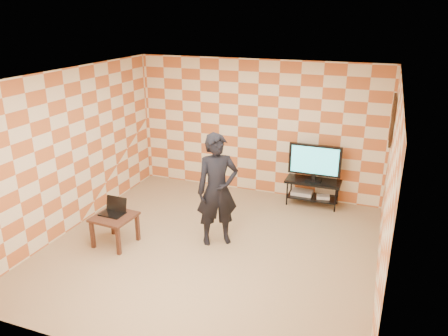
{
  "coord_description": "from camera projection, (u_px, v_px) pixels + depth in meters",
  "views": [
    {
      "loc": [
        2.33,
        -5.64,
        3.57
      ],
      "look_at": [
        0.0,
        0.6,
        1.15
      ],
      "focal_mm": 35.0,
      "sensor_mm": 36.0,
      "label": 1
    }
  ],
  "objects": [
    {
      "name": "wall_front",
      "position": [
        114.0,
        250.0,
        4.29
      ],
      "size": [
        5.0,
        0.02,
        2.7
      ],
      "primitive_type": "cube",
      "color": "beige",
      "rests_on": "ground"
    },
    {
      "name": "ceiling",
      "position": [
        209.0,
        77.0,
        6.02
      ],
      "size": [
        5.0,
        5.0,
        0.02
      ],
      "primitive_type": "cube",
      "color": "white",
      "rests_on": "wall_back"
    },
    {
      "name": "wall_back",
      "position": [
        257.0,
        128.0,
        8.69
      ],
      "size": [
        5.0,
        0.02,
        2.7
      ],
      "primitive_type": "cube",
      "color": "beige",
      "rests_on": "ground"
    },
    {
      "name": "wall_art",
      "position": [
        393.0,
        120.0,
        6.83
      ],
      "size": [
        0.04,
        0.72,
        0.72
      ],
      "color": "black",
      "rests_on": "wall_right"
    },
    {
      "name": "tv_stand",
      "position": [
        313.0,
        187.0,
        8.37
      ],
      "size": [
        1.04,
        0.47,
        0.5
      ],
      "color": "black",
      "rests_on": "floor"
    },
    {
      "name": "side_table",
      "position": [
        114.0,
        221.0,
        6.93
      ],
      "size": [
        0.64,
        0.64,
        0.5
      ],
      "color": "#321D15",
      "rests_on": "floor"
    },
    {
      "name": "laptop",
      "position": [
        114.0,
        210.0,
        6.97
      ],
      "size": [
        0.38,
        0.31,
        0.25
      ],
      "color": "black",
      "rests_on": "side_table"
    },
    {
      "name": "wall_left",
      "position": [
        72.0,
        150.0,
        7.31
      ],
      "size": [
        0.02,
        5.0,
        2.7
      ],
      "primitive_type": "cube",
      "color": "beige",
      "rests_on": "ground"
    },
    {
      "name": "dvd_player",
      "position": [
        302.0,
        192.0,
        8.53
      ],
      "size": [
        0.4,
        0.29,
        0.07
      ],
      "primitive_type": "cube",
      "rotation": [
        0.0,
        0.0,
        -0.01
      ],
      "color": "silver",
      "rests_on": "tv_stand"
    },
    {
      "name": "floor",
      "position": [
        211.0,
        248.0,
        6.95
      ],
      "size": [
        5.0,
        5.0,
        0.0
      ],
      "primitive_type": "plane",
      "color": "tan",
      "rests_on": "ground"
    },
    {
      "name": "game_console",
      "position": [
        323.0,
        197.0,
        8.34
      ],
      "size": [
        0.27,
        0.21,
        0.05
      ],
      "primitive_type": "cube",
      "rotation": [
        0.0,
        0.0,
        0.17
      ],
      "color": "silver",
      "rests_on": "tv_stand"
    },
    {
      "name": "tv",
      "position": [
        315.0,
        161.0,
        8.19
      ],
      "size": [
        0.98,
        0.19,
        0.71
      ],
      "color": "black",
      "rests_on": "tv_stand"
    },
    {
      "name": "person",
      "position": [
        217.0,
        190.0,
        6.84
      ],
      "size": [
        0.8,
        0.73,
        1.82
      ],
      "primitive_type": "imported",
      "rotation": [
        0.0,
        0.0,
        0.59
      ],
      "color": "black",
      "rests_on": "floor"
    },
    {
      "name": "wall_right",
      "position": [
        388.0,
        191.0,
        5.66
      ],
      "size": [
        0.02,
        5.0,
        2.7
      ],
      "primitive_type": "cube",
      "color": "beige",
      "rests_on": "ground"
    }
  ]
}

